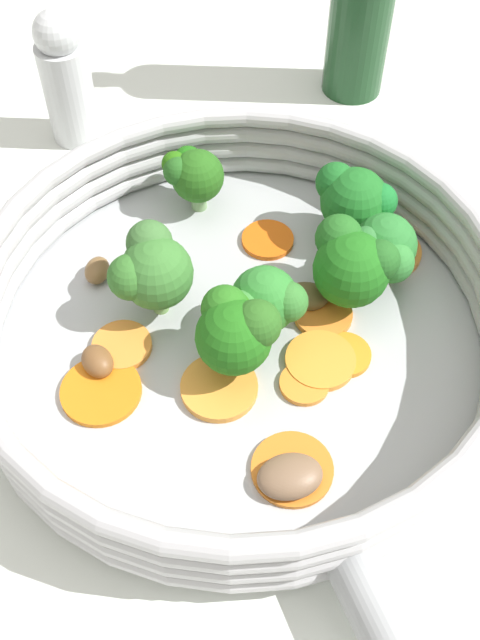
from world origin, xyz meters
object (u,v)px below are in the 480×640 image
(mushroom_piece_1, at_px, (97,361))
(broccoli_floret_6, at_px, (354,200))
(broccoli_floret_2, at_px, (237,329))
(salt_shaker, at_px, (66,78))
(broccoli_floret_3, at_px, (384,248))
(carrot_slice_2, at_px, (101,391))
(carrot_slice_5, at_px, (345,355))
(mushroom_piece_3, at_px, (307,296))
(carrot_slice_7, at_px, (219,387))
(carrot_slice_6, at_px, (292,469))
(carrot_slice_4, at_px, (385,251))
(carrot_slice_9, at_px, (323,314))
(carrot_slice_10, at_px, (320,360))
(broccoli_floret_4, at_px, (151,269))
(carrot_slice_8, at_px, (352,258))
(carrot_slice_3, at_px, (268,240))
(mushroom_piece_2, at_px, (290,476))
(broccoli_floret_0, at_px, (193,173))
(broccoli_floret_1, at_px, (265,302))
(skillet, at_px, (240,340))
(broccoli_floret_5, at_px, (351,262))
(carrot_slice_0, at_px, (304,384))
(mushroom_piece_0, at_px, (97,270))
(carrot_slice_1, at_px, (122,346))

(mushroom_piece_1, bearing_deg, broccoli_floret_6, 13.70)
(broccoli_floret_2, bearing_deg, salt_shaker, 98.34)
(broccoli_floret_3, bearing_deg, carrot_slice_2, -172.98)
(broccoli_floret_2, bearing_deg, carrot_slice_5, -15.67)
(mushroom_piece_3, bearing_deg, carrot_slice_5, -83.83)
(carrot_slice_7, xyz_separation_m, salt_shaker, (-0.02, 0.27, 0.04))
(carrot_slice_6, distance_m, carrot_slice_7, 0.07)
(carrot_slice_4, height_order, carrot_slice_9, same)
(carrot_slice_6, distance_m, carrot_slice_10, 0.07)
(carrot_slice_6, height_order, broccoli_floret_4, broccoli_floret_4)
(carrot_slice_2, relative_size, carrot_slice_8, 1.43)
(carrot_slice_3, height_order, mushroom_piece_1, mushroom_piece_1)
(mushroom_piece_2, bearing_deg, broccoli_floret_0, 84.60)
(broccoli_floret_4, bearing_deg, carrot_slice_6, -75.13)
(broccoli_floret_0, distance_m, broccoli_floret_6, 0.11)
(carrot_slice_6, xyz_separation_m, broccoli_floret_1, (0.02, 0.09, 0.03))
(carrot_slice_10, distance_m, broccoli_floret_6, 0.11)
(mushroom_piece_2, bearing_deg, skillet, 84.31)
(carrot_slice_6, height_order, broccoli_floret_1, broccoli_floret_1)
(carrot_slice_4, distance_m, broccoli_floret_5, 0.06)
(broccoli_floret_5, xyz_separation_m, mushroom_piece_2, (-0.08, -0.10, -0.03))
(broccoli_floret_1, distance_m, broccoli_floret_5, 0.06)
(carrot_slice_0, distance_m, carrot_slice_5, 0.03)
(carrot_slice_4, xyz_separation_m, broccoli_floret_0, (-0.10, 0.09, 0.03))
(carrot_slice_6, bearing_deg, carrot_slice_2, 134.81)
(skillet, height_order, mushroom_piece_2, mushroom_piece_2)
(broccoli_floret_3, distance_m, mushroom_piece_2, 0.16)
(carrot_slice_4, bearing_deg, carrot_slice_9, -150.81)
(carrot_slice_4, bearing_deg, carrot_slice_2, -169.09)
(broccoli_floret_5, bearing_deg, carrot_slice_4, 31.03)
(broccoli_floret_6, distance_m, mushroom_piece_0, 0.17)
(broccoli_floret_5, height_order, mushroom_piece_0, broccoli_floret_5)
(carrot_slice_5, bearing_deg, carrot_slice_6, -135.70)
(broccoli_floret_1, relative_size, mushroom_piece_2, 1.36)
(carrot_slice_9, distance_m, mushroom_piece_0, 0.15)
(carrot_slice_1, height_order, carrot_slice_9, same)
(carrot_slice_6, bearing_deg, carrot_slice_4, 45.79)
(carrot_slice_0, relative_size, broccoli_floret_0, 0.63)
(mushroom_piece_0, bearing_deg, carrot_slice_8, -15.71)
(broccoli_floret_4, xyz_separation_m, broccoli_floret_6, (0.14, 0.01, -0.00))
(mushroom_piece_1, bearing_deg, carrot_slice_3, 24.34)
(carrot_slice_5, xyz_separation_m, carrot_slice_6, (-0.06, -0.06, -0.00))
(carrot_slice_7, bearing_deg, broccoli_floret_5, 20.55)
(carrot_slice_4, distance_m, mushroom_piece_0, 0.19)
(carrot_slice_10, bearing_deg, carrot_slice_2, 168.50)
(carrot_slice_5, bearing_deg, salt_shaker, 110.02)
(carrot_slice_8, relative_size, salt_shaker, 0.31)
(carrot_slice_4, bearing_deg, broccoli_floret_3, -129.56)
(carrot_slice_6, xyz_separation_m, salt_shaker, (-0.04, 0.33, 0.04))
(broccoli_floret_1, bearing_deg, skillet, 172.56)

